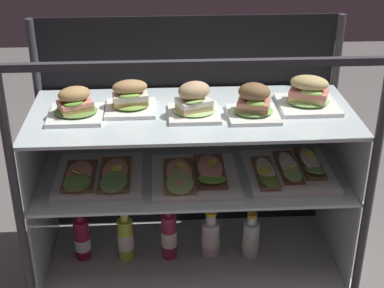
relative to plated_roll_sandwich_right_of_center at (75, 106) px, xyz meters
name	(u,v)px	position (x,y,z in m)	size (l,w,h in m)	color
ground_plane	(192,265)	(0.40, 0.02, -0.71)	(6.00, 6.00, 0.02)	#605B59
case_base_deck	(192,260)	(0.40, 0.02, -0.68)	(1.19, 0.53, 0.04)	#BCBDBA
case_frame	(190,133)	(0.40, 0.18, -0.20)	(1.19, 0.53, 0.94)	#333338
riser_lower_tier	(192,218)	(0.40, 0.02, -0.48)	(1.13, 0.47, 0.37)	silver
shelf_lower_glass	(192,175)	(0.40, 0.02, -0.29)	(1.14, 0.49, 0.01)	silver
riser_upper_tier	(192,145)	(0.40, 0.02, -0.17)	(1.13, 0.47, 0.24)	silver
shelf_upper_glass	(192,114)	(0.40, 0.02, -0.04)	(1.14, 0.49, 0.01)	silver
plated_roll_sandwich_right_of_center	(75,106)	(0.00, 0.00, 0.00)	(0.19, 0.19, 0.11)	white
plated_roll_sandwich_far_left	(130,99)	(0.19, 0.05, 0.00)	(0.18, 0.18, 0.11)	white
plated_roll_sandwich_far_right	(194,103)	(0.41, -0.01, 0.01)	(0.18, 0.18, 0.12)	white
plated_roll_sandwich_mid_left	(254,104)	(0.61, -0.03, 0.01)	(0.17, 0.17, 0.12)	white
plated_roll_sandwich_left_of_center	(308,96)	(0.82, 0.04, 0.00)	(0.21, 0.21, 0.12)	white
open_sandwich_tray_right_of_center	(99,175)	(0.06, -0.01, -0.27)	(0.31, 0.33, 0.06)	white
open_sandwich_tray_center	(195,175)	(0.41, -0.02, -0.27)	(0.31, 0.33, 0.06)	white
open_sandwich_tray_mid_right	(289,170)	(0.76, -0.01, -0.27)	(0.31, 0.33, 0.06)	white
juice_bottle_back_right	(82,238)	(-0.03, 0.04, -0.58)	(0.06, 0.06, 0.22)	maroon
juice_bottle_front_left_end	(126,239)	(0.14, 0.02, -0.57)	(0.06, 0.06, 0.22)	#BBD542
juice_bottle_front_right_end	(169,236)	(0.31, 0.02, -0.57)	(0.06, 0.06, 0.24)	#9E2A4B
juice_bottle_front_second	(211,237)	(0.48, 0.03, -0.59)	(0.07, 0.07, 0.20)	white
juice_bottle_front_middle	(251,239)	(0.63, 0.02, -0.59)	(0.07, 0.07, 0.19)	white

